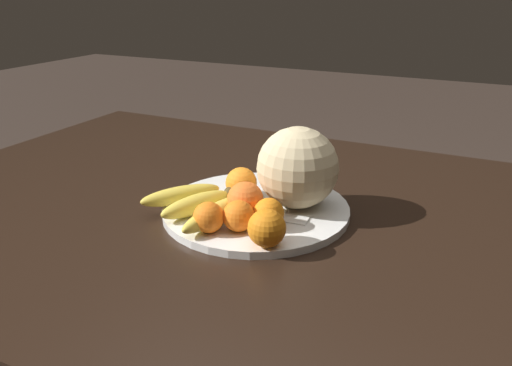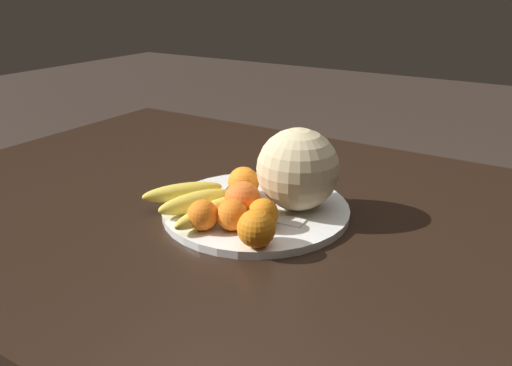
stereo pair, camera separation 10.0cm
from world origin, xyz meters
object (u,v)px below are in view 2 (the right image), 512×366
at_px(banana_bunch, 197,201).
at_px(orange_back_left, 263,214).
at_px(orange_mid_center, 243,199).
at_px(produce_tag, 280,219).
at_px(fruit_bowl, 256,209).
at_px(melon, 298,169).
at_px(kitchen_table, 242,238).
at_px(orange_back_right, 242,182).
at_px(orange_front_left, 256,228).
at_px(orange_top_small, 203,215).
at_px(orange_front_right, 232,215).

relative_size(banana_bunch, orange_back_left, 3.77).
relative_size(orange_mid_center, produce_tag, 0.72).
bearing_deg(fruit_bowl, melon, 26.90).
bearing_deg(banana_bunch, fruit_bowl, 156.34).
height_order(kitchen_table, orange_back_right, orange_back_right).
relative_size(fruit_bowl, produce_tag, 3.86).
distance_m(fruit_bowl, orange_back_right, 0.07).
height_order(kitchen_table, produce_tag, produce_tag).
bearing_deg(orange_front_left, orange_top_small, 179.39).
bearing_deg(orange_top_small, orange_back_left, 34.99).
height_order(orange_front_left, produce_tag, orange_front_left).
relative_size(banana_bunch, orange_mid_center, 3.04).
distance_m(orange_front_left, orange_top_small, 0.12).
bearing_deg(orange_top_small, kitchen_table, 96.56).
xyz_separation_m(orange_back_left, produce_tag, (0.01, 0.05, -0.03)).
bearing_deg(produce_tag, kitchen_table, 152.36).
xyz_separation_m(orange_front_right, orange_back_left, (0.04, 0.04, -0.00)).
bearing_deg(orange_front_left, fruit_bowl, 122.10).
relative_size(orange_back_right, orange_top_small, 1.16).
relative_size(orange_back_left, orange_top_small, 1.00).
distance_m(fruit_bowl, produce_tag, 0.08).
bearing_deg(orange_top_small, fruit_bowl, 78.78).
bearing_deg(kitchen_table, orange_back_right, 115.05).
relative_size(orange_front_right, orange_back_left, 1.02).
relative_size(orange_front_left, orange_back_left, 1.17).
bearing_deg(orange_top_small, orange_front_left, -0.61).
bearing_deg(orange_back_left, fruit_bowl, 129.54).
distance_m(orange_top_small, produce_tag, 0.15).
distance_m(banana_bunch, orange_front_left, 0.19).
bearing_deg(melon, produce_tag, -89.98).
xyz_separation_m(orange_back_left, orange_top_small, (-0.09, -0.06, 0.00)).
xyz_separation_m(melon, orange_front_right, (-0.06, -0.15, -0.05)).
bearing_deg(orange_front_right, orange_back_left, 38.71).
bearing_deg(produce_tag, orange_back_left, -108.94).
height_order(orange_front_left, orange_front_right, orange_front_left).
distance_m(melon, orange_back_left, 0.13).
relative_size(orange_back_left, produce_tag, 0.58).
relative_size(melon, orange_mid_center, 2.31).
bearing_deg(orange_back_left, produce_tag, 76.81).
distance_m(banana_bunch, orange_back_right, 0.11).
bearing_deg(fruit_bowl, orange_top_small, -101.22).
xyz_separation_m(orange_back_right, orange_top_small, (0.02, -0.16, -0.00)).
height_order(banana_bunch, orange_back_left, orange_back_left).
height_order(banana_bunch, produce_tag, banana_bunch).
height_order(orange_back_right, orange_top_small, orange_back_right).
relative_size(fruit_bowl, orange_top_small, 6.63).
relative_size(kitchen_table, fruit_bowl, 4.14).
bearing_deg(banana_bunch, orange_back_right, -176.47).
xyz_separation_m(orange_mid_center, produce_tag, (0.07, 0.02, -0.03)).
height_order(melon, orange_front_left, melon).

